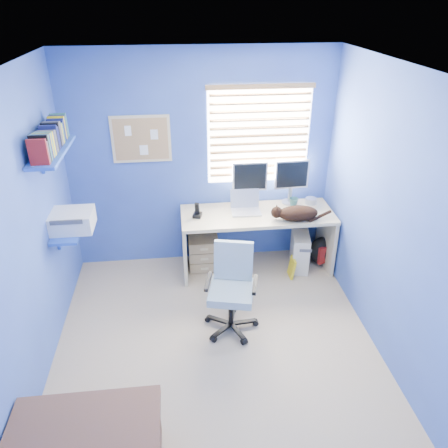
{
  "coord_description": "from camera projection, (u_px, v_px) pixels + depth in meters",
  "views": [
    {
      "loc": [
        -0.28,
        -3.1,
        2.98
      ],
      "look_at": [
        0.15,
        0.65,
        0.95
      ],
      "focal_mm": 35.0,
      "sensor_mm": 36.0,
      "label": 1
    }
  ],
  "objects": [
    {
      "name": "laptop",
      "position": [
        246.0,
        204.0,
        4.93
      ],
      "size": [
        0.34,
        0.27,
        0.22
      ],
      "primitive_type": "cube",
      "rotation": [
        0.0,
        0.0,
        -0.03
      ],
      "color": "silver",
      "rests_on": "desk"
    },
    {
      "name": "cd_spindle",
      "position": [
        311.0,
        201.0,
        5.17
      ],
      "size": [
        0.13,
        0.13,
        0.07
      ],
      "primitive_type": "cylinder",
      "color": "silver",
      "rests_on": "desk"
    },
    {
      "name": "mug",
      "position": [
        294.0,
        202.0,
        5.1
      ],
      "size": [
        0.1,
        0.09,
        0.1
      ],
      "primitive_type": "imported",
      "color": "#356F65",
      "rests_on": "desk"
    },
    {
      "name": "floor",
      "position": [
        216.0,
        345.0,
        4.15
      ],
      "size": [
        3.0,
        3.2,
        0.0
      ],
      "primitive_type": "cube",
      "color": "tan",
      "rests_on": "ground"
    },
    {
      "name": "window_blinds",
      "position": [
        259.0,
        135.0,
        4.86
      ],
      "size": [
        1.15,
        0.05,
        1.1
      ],
      "color": "white",
      "rests_on": "ground"
    },
    {
      "name": "wall_front",
      "position": [
        246.0,
        386.0,
        2.16
      ],
      "size": [
        3.0,
        0.01,
        2.5
      ],
      "primitive_type": "cube",
      "color": "#354EA3",
      "rests_on": "ground"
    },
    {
      "name": "drawer_boxes",
      "position": [
        204.0,
        253.0,
        5.22
      ],
      "size": [
        0.35,
        0.28,
        0.41
      ],
      "primitive_type": "cube",
      "color": "tan",
      "rests_on": "floor"
    },
    {
      "name": "yellow_book",
      "position": [
        292.0,
        268.0,
        5.09
      ],
      "size": [
        0.03,
        0.17,
        0.24
      ],
      "primitive_type": "cube",
      "color": "yellow",
      "rests_on": "floor"
    },
    {
      "name": "wall_left",
      "position": [
        24.0,
        241.0,
        3.41
      ],
      "size": [
        0.01,
        3.2,
        2.5
      ],
      "primitive_type": "cube",
      "color": "#354EA3",
      "rests_on": "ground"
    },
    {
      "name": "desk",
      "position": [
        256.0,
        241.0,
        5.14
      ],
      "size": [
        1.73,
        0.65,
        0.74
      ],
      "primitive_type": "cube",
      "color": "#C8B688",
      "rests_on": "floor"
    },
    {
      "name": "tower_pc",
      "position": [
        300.0,
        250.0,
        5.23
      ],
      "size": [
        0.27,
        0.47,
        0.45
      ],
      "primitive_type": "cube",
      "rotation": [
        0.0,
        0.0,
        -0.18
      ],
      "color": "beige",
      "rests_on": "floor"
    },
    {
      "name": "monitor_left",
      "position": [
        249.0,
        184.0,
        5.02
      ],
      "size": [
        0.4,
        0.12,
        0.54
      ],
      "primitive_type": "cube",
      "rotation": [
        0.0,
        0.0,
        -0.01
      ],
      "color": "silver",
      "rests_on": "desk"
    },
    {
      "name": "wall_right",
      "position": [
        390.0,
        220.0,
        3.71
      ],
      "size": [
        0.01,
        3.2,
        2.5
      ],
      "primitive_type": "cube",
      "color": "#354EA3",
      "rests_on": "ground"
    },
    {
      "name": "wall_back",
      "position": [
        201.0,
        162.0,
        4.96
      ],
      "size": [
        3.0,
        0.01,
        2.5
      ],
      "primitive_type": "cube",
      "color": "#354EA3",
      "rests_on": "ground"
    },
    {
      "name": "office_chair",
      "position": [
        232.0,
        299.0,
        4.24
      ],
      "size": [
        0.61,
        0.61,
        0.87
      ],
      "color": "black",
      "rests_on": "floor"
    },
    {
      "name": "ceiling",
      "position": [
        213.0,
        70.0,
        2.97
      ],
      "size": [
        3.0,
        3.2,
        0.0
      ],
      "primitive_type": "cube",
      "color": "white",
      "rests_on": "wall_back"
    },
    {
      "name": "phone",
      "position": [
        197.0,
        210.0,
        4.84
      ],
      "size": [
        0.12,
        0.13,
        0.17
      ],
      "primitive_type": "cube",
      "rotation": [
        0.0,
        0.0,
        -0.27
      ],
      "color": "black",
      "rests_on": "desk"
    },
    {
      "name": "backpack",
      "position": [
        322.0,
        251.0,
        5.3
      ],
      "size": [
        0.37,
        0.33,
        0.37
      ],
      "primitive_type": "ellipsoid",
      "rotation": [
        0.0,
        0.0,
        0.36
      ],
      "color": "black",
      "rests_on": "floor"
    },
    {
      "name": "cat",
      "position": [
        298.0,
        213.0,
        4.78
      ],
      "size": [
        0.47,
        0.28,
        0.16
      ],
      "primitive_type": "ellipsoid",
      "rotation": [
        0.0,
        0.0,
        -0.1
      ],
      "color": "black",
      "rests_on": "desk"
    },
    {
      "name": "monitor_right",
      "position": [
        291.0,
        182.0,
        5.07
      ],
      "size": [
        0.4,
        0.14,
        0.54
      ],
      "primitive_type": "cube",
      "rotation": [
        0.0,
        0.0,
        0.04
      ],
      "color": "silver",
      "rests_on": "desk"
    },
    {
      "name": "wall_shelves",
      "position": [
        60.0,
        181.0,
        3.99
      ],
      "size": [
        0.42,
        0.9,
        1.05
      ],
      "color": "blue",
      "rests_on": "ground"
    },
    {
      "name": "corkboard",
      "position": [
        141.0,
        139.0,
        4.74
      ],
      "size": [
        0.64,
        0.02,
        0.52
      ],
      "color": "#C8B688",
      "rests_on": "ground"
    }
  ]
}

